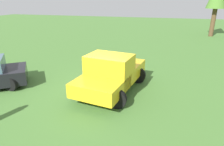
% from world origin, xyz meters
% --- Properties ---
extents(ground_plane, '(80.00, 80.00, 0.00)m').
position_xyz_m(ground_plane, '(0.00, 0.00, 0.00)').
color(ground_plane, '#477533').
extents(pickup_truck, '(2.90, 4.68, 1.83)m').
position_xyz_m(pickup_truck, '(0.63, 0.03, 0.95)').
color(pickup_truck, black).
rests_on(pickup_truck, ground_plane).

